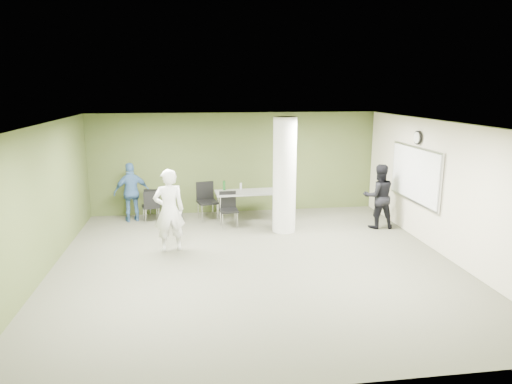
{
  "coord_description": "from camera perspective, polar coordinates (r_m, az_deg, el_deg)",
  "views": [
    {
      "loc": [
        -1.19,
        -8.6,
        3.47
      ],
      "look_at": [
        0.16,
        1.0,
        1.24
      ],
      "focal_mm": 32.0,
      "sensor_mm": 36.0,
      "label": 1
    }
  ],
  "objects": [
    {
      "name": "wall_left",
      "position": [
        9.28,
        -25.42,
        -1.22
      ],
      "size": [
        0.02,
        8.0,
        2.8
      ],
      "primitive_type": "cube",
      "color": "#4A5628",
      "rests_on": "floor"
    },
    {
      "name": "woman_white",
      "position": [
        9.92,
        -10.8,
        -2.29
      ],
      "size": [
        0.74,
        0.57,
        1.8
      ],
      "primitive_type": "imported",
      "rotation": [
        0.0,
        0.0,
        3.36
      ],
      "color": "white",
      "rests_on": "floor"
    },
    {
      "name": "wall_back",
      "position": [
        12.82,
        -2.61,
        3.64
      ],
      "size": [
        8.0,
        2.8,
        0.02
      ],
      "primitive_type": "cube",
      "rotation": [
        1.57,
        0.0,
        0.0
      ],
      "color": "#4A5628",
      "rests_on": "floor"
    },
    {
      "name": "wall_right_cream",
      "position": [
        10.26,
        22.58,
        0.3
      ],
      "size": [
        0.02,
        8.0,
        2.8
      ],
      "primitive_type": "cube",
      "color": "beige",
      "rests_on": "floor"
    },
    {
      "name": "chair_back_left",
      "position": [
        12.21,
        -12.97,
        -1.48
      ],
      "size": [
        0.52,
        0.52,
        0.86
      ],
      "rotation": [
        0.0,
        0.0,
        3.38
      ],
      "color": "black",
      "rests_on": "floor"
    },
    {
      "name": "folding_table",
      "position": [
        12.01,
        -1.12,
        -0.15
      ],
      "size": [
        1.71,
        0.8,
        1.05
      ],
      "rotation": [
        0.0,
        0.0,
        0.04
      ],
      "color": "gray",
      "rests_on": "floor"
    },
    {
      "name": "wall_clock",
      "position": [
        11.11,
        19.55,
        6.42
      ],
      "size": [
        0.06,
        0.32,
        0.32
      ],
      "color": "black",
      "rests_on": "wall_right_cream"
    },
    {
      "name": "column",
      "position": [
        11.02,
        3.58,
        2.09
      ],
      "size": [
        0.56,
        0.56,
        2.8
      ],
      "primitive_type": "cylinder",
      "color": "silver",
      "rests_on": "floor"
    },
    {
      "name": "chair_table_left",
      "position": [
        12.27,
        -6.22,
        -0.71
      ],
      "size": [
        0.6,
        0.6,
        1.0
      ],
      "rotation": [
        0.0,
        0.0,
        0.24
      ],
      "color": "black",
      "rests_on": "floor"
    },
    {
      "name": "man_blue",
      "position": [
        12.4,
        -15.27,
        -0.03
      ],
      "size": [
        0.99,
        0.61,
        1.57
      ],
      "primitive_type": "imported",
      "rotation": [
        0.0,
        0.0,
        3.41
      ],
      "color": "#3A5F90",
      "rests_on": "floor"
    },
    {
      "name": "wastebasket",
      "position": [
        12.27,
        -9.74,
        -2.98
      ],
      "size": [
        0.25,
        0.25,
        0.29
      ],
      "primitive_type": "cylinder",
      "color": "#4C4C4C",
      "rests_on": "floor"
    },
    {
      "name": "whiteboard",
      "position": [
        11.23,
        19.22,
        2.11
      ],
      "size": [
        0.05,
        2.3,
        1.3
      ],
      "color": "silver",
      "rests_on": "wall_right_cream"
    },
    {
      "name": "man_black",
      "position": [
        11.8,
        15.09,
        -0.52
      ],
      "size": [
        0.82,
        0.66,
        1.62
      ],
      "primitive_type": "imported",
      "rotation": [
        0.0,
        0.0,
        3.09
      ],
      "color": "black",
      "rests_on": "floor"
    },
    {
      "name": "chair_table_right",
      "position": [
        11.6,
        -3.48,
        -1.81
      ],
      "size": [
        0.47,
        0.47,
        0.89
      ],
      "rotation": [
        0.0,
        0.0,
        0.05
      ],
      "color": "black",
      "rests_on": "floor"
    },
    {
      "name": "chair_back_right",
      "position": [
        12.58,
        -12.75,
        -1.11
      ],
      "size": [
        0.5,
        0.5,
        0.84
      ],
      "rotation": [
        0.0,
        0.0,
        2.91
      ],
      "color": "black",
      "rests_on": "floor"
    },
    {
      "name": "floor",
      "position": [
        9.35,
        -0.14,
        -8.84
      ],
      "size": [
        8.0,
        8.0,
        0.0
      ],
      "primitive_type": "plane",
      "color": "#4E4C3D",
      "rests_on": "ground"
    },
    {
      "name": "ceiling",
      "position": [
        8.71,
        -0.15,
        8.54
      ],
      "size": [
        8.0,
        8.0,
        0.0
      ],
      "primitive_type": "plane",
      "rotation": [
        3.14,
        0.0,
        0.0
      ],
      "color": "white",
      "rests_on": "wall_back"
    }
  ]
}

